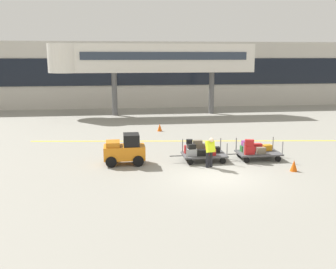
# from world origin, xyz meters

# --- Properties ---
(ground_plane) EXTENTS (120.00, 120.00, 0.00)m
(ground_plane) POSITION_xyz_m (0.00, 0.00, 0.00)
(ground_plane) COLOR gray
(apron_lead_line) EXTENTS (21.08, 2.79, 0.01)m
(apron_lead_line) POSITION_xyz_m (0.35, 7.83, 0.00)
(apron_lead_line) COLOR yellow
(apron_lead_line) RESTS_ON ground_plane
(terminal_building) EXTENTS (55.69, 2.51, 6.97)m
(terminal_building) POSITION_xyz_m (0.00, 25.98, 3.49)
(terminal_building) COLOR #BCB7AD
(terminal_building) RESTS_ON ground_plane
(jet_bridge) EXTENTS (18.97, 3.00, 6.59)m
(jet_bridge) POSITION_xyz_m (-1.77, 19.99, 5.23)
(jet_bridge) COLOR silver
(jet_bridge) RESTS_ON ground_plane
(baggage_tug) EXTENTS (2.10, 1.23, 1.58)m
(baggage_tug) POSITION_xyz_m (-4.16, 2.84, 0.75)
(baggage_tug) COLOR orange
(baggage_tug) RESTS_ON ground_plane
(baggage_cart_lead) EXTENTS (3.00, 1.41, 1.13)m
(baggage_cart_lead) POSITION_xyz_m (-0.13, 2.88, 0.54)
(baggage_cart_lead) COLOR #4C4C4F
(baggage_cart_lead) RESTS_ON ground_plane
(baggage_cart_middle) EXTENTS (3.00, 1.41, 1.19)m
(baggage_cart_middle) POSITION_xyz_m (2.85, 2.83, 0.51)
(baggage_cart_middle) COLOR #4C4C4F
(baggage_cart_middle) RESTS_ON ground_plane
(baggage_handler) EXTENTS (0.48, 0.50, 1.56)m
(baggage_handler) POSITION_xyz_m (0.01, 1.60, 0.87)
(baggage_handler) COLOR black
(baggage_handler) RESTS_ON ground_plane
(safety_cone_near) EXTENTS (0.36, 0.36, 0.55)m
(safety_cone_near) POSITION_xyz_m (3.93, 0.49, 0.28)
(safety_cone_near) COLOR #EA590F
(safety_cone_near) RESTS_ON ground_plane
(safety_cone_far) EXTENTS (0.36, 0.36, 0.55)m
(safety_cone_far) POSITION_xyz_m (-1.40, 11.53, 0.28)
(safety_cone_far) COLOR #EA590F
(safety_cone_far) RESTS_ON ground_plane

